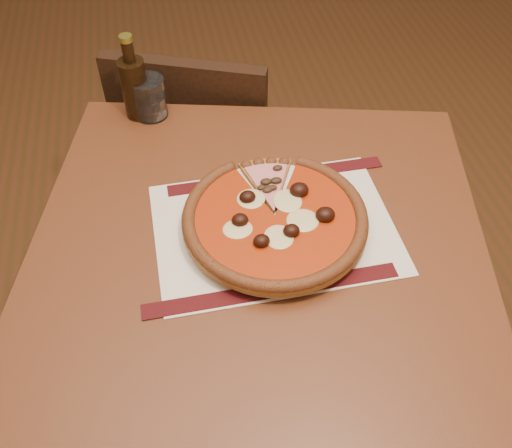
{
  "coord_description": "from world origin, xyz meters",
  "views": [
    {
      "loc": [
        -0.35,
        -1.63,
        1.51
      ],
      "look_at": [
        -0.22,
        -0.97,
        0.78
      ],
      "focal_mm": 40.0,
      "sensor_mm": 36.0,
      "label": 1
    }
  ],
  "objects_px": {
    "bottle": "(134,86)",
    "pizza": "(275,217)",
    "chair_far": "(203,155)",
    "plate": "(275,225)",
    "water_glass": "(149,98)",
    "table": "(258,278)"
  },
  "relations": [
    {
      "from": "water_glass",
      "to": "bottle",
      "type": "xyz_separation_m",
      "value": [
        -0.03,
        0.01,
        0.03
      ]
    },
    {
      "from": "chair_far",
      "to": "plate",
      "type": "distance_m",
      "value": 0.63
    },
    {
      "from": "table",
      "to": "pizza",
      "type": "xyz_separation_m",
      "value": [
        0.04,
        0.03,
        0.13
      ]
    },
    {
      "from": "chair_far",
      "to": "bottle",
      "type": "distance_m",
      "value": 0.42
    },
    {
      "from": "table",
      "to": "plate",
      "type": "bearing_deg",
      "value": 39.07
    },
    {
      "from": "chair_far",
      "to": "bottle",
      "type": "xyz_separation_m",
      "value": [
        -0.14,
        -0.17,
        0.36
      ]
    },
    {
      "from": "plate",
      "to": "water_glass",
      "type": "distance_m",
      "value": 0.43
    },
    {
      "from": "chair_far",
      "to": "pizza",
      "type": "height_order",
      "value": "chair_far"
    },
    {
      "from": "pizza",
      "to": "bottle",
      "type": "xyz_separation_m",
      "value": [
        -0.22,
        0.39,
        0.04
      ]
    },
    {
      "from": "plate",
      "to": "water_glass",
      "type": "bearing_deg",
      "value": 117.0
    },
    {
      "from": "table",
      "to": "water_glass",
      "type": "bearing_deg",
      "value": 111.13
    },
    {
      "from": "table",
      "to": "bottle",
      "type": "height_order",
      "value": "bottle"
    },
    {
      "from": "plate",
      "to": "water_glass",
      "type": "xyz_separation_m",
      "value": [
        -0.19,
        0.38,
        0.03
      ]
    },
    {
      "from": "water_glass",
      "to": "table",
      "type": "bearing_deg",
      "value": -68.87
    },
    {
      "from": "chair_far",
      "to": "plate",
      "type": "relative_size",
      "value": 2.68
    },
    {
      "from": "plate",
      "to": "pizza",
      "type": "height_order",
      "value": "pizza"
    },
    {
      "from": "pizza",
      "to": "water_glass",
      "type": "distance_m",
      "value": 0.43
    },
    {
      "from": "pizza",
      "to": "plate",
      "type": "bearing_deg",
      "value": 89.42
    },
    {
      "from": "plate",
      "to": "water_glass",
      "type": "height_order",
      "value": "water_glass"
    },
    {
      "from": "pizza",
      "to": "water_glass",
      "type": "relative_size",
      "value": 3.72
    },
    {
      "from": "plate",
      "to": "table",
      "type": "bearing_deg",
      "value": -140.93
    },
    {
      "from": "bottle",
      "to": "pizza",
      "type": "bearing_deg",
      "value": -60.4
    }
  ]
}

